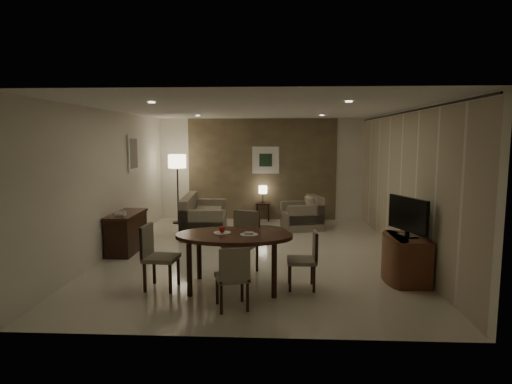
# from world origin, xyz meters

# --- Properties ---
(room_shell) EXTENTS (5.50, 7.00, 2.70)m
(room_shell) POSITION_xyz_m (0.00, 0.40, 1.35)
(room_shell) COLOR beige
(room_shell) RESTS_ON ground
(taupe_accent) EXTENTS (3.96, 0.03, 2.70)m
(taupe_accent) POSITION_xyz_m (0.00, 3.48, 1.35)
(taupe_accent) COLOR olive
(taupe_accent) RESTS_ON wall_back
(curtain_wall) EXTENTS (0.08, 6.70, 2.58)m
(curtain_wall) POSITION_xyz_m (2.68, 0.00, 1.32)
(curtain_wall) COLOR beige
(curtain_wall) RESTS_ON wall_right
(curtain_rod) EXTENTS (0.03, 6.80, 0.03)m
(curtain_rod) POSITION_xyz_m (2.68, 0.00, 2.64)
(curtain_rod) COLOR black
(curtain_rod) RESTS_ON wall_right
(art_back_frame) EXTENTS (0.72, 0.03, 0.72)m
(art_back_frame) POSITION_xyz_m (0.10, 3.46, 1.60)
(art_back_frame) COLOR silver
(art_back_frame) RESTS_ON wall_back
(art_back_canvas) EXTENTS (0.34, 0.01, 0.34)m
(art_back_canvas) POSITION_xyz_m (0.10, 3.44, 1.60)
(art_back_canvas) COLOR #1B3020
(art_back_canvas) RESTS_ON wall_back
(art_left_frame) EXTENTS (0.03, 0.60, 0.80)m
(art_left_frame) POSITION_xyz_m (-2.72, 1.20, 1.85)
(art_left_frame) COLOR silver
(art_left_frame) RESTS_ON wall_left
(art_left_canvas) EXTENTS (0.01, 0.46, 0.64)m
(art_left_canvas) POSITION_xyz_m (-2.71, 1.20, 1.85)
(art_left_canvas) COLOR gray
(art_left_canvas) RESTS_ON wall_left
(downlight_nl) EXTENTS (0.10, 0.10, 0.01)m
(downlight_nl) POSITION_xyz_m (-1.40, -1.80, 2.69)
(downlight_nl) COLOR white
(downlight_nl) RESTS_ON ceiling
(downlight_nr) EXTENTS (0.10, 0.10, 0.01)m
(downlight_nr) POSITION_xyz_m (1.40, -1.80, 2.69)
(downlight_nr) COLOR white
(downlight_nr) RESTS_ON ceiling
(downlight_fl) EXTENTS (0.10, 0.10, 0.01)m
(downlight_fl) POSITION_xyz_m (-1.40, 1.80, 2.69)
(downlight_fl) COLOR white
(downlight_fl) RESTS_ON ceiling
(downlight_fr) EXTENTS (0.10, 0.10, 0.01)m
(downlight_fr) POSITION_xyz_m (1.40, 1.80, 2.69)
(downlight_fr) COLOR white
(downlight_fr) RESTS_ON ceiling
(console_desk) EXTENTS (0.48, 1.20, 0.75)m
(console_desk) POSITION_xyz_m (-2.49, 0.00, 0.38)
(console_desk) COLOR #451F16
(console_desk) RESTS_ON floor
(telephone) EXTENTS (0.20, 0.14, 0.09)m
(telephone) POSITION_xyz_m (-2.49, -0.30, 0.80)
(telephone) COLOR white
(telephone) RESTS_ON console_desk
(tv_cabinet) EXTENTS (0.48, 0.90, 0.70)m
(tv_cabinet) POSITION_xyz_m (2.40, -1.50, 0.35)
(tv_cabinet) COLOR brown
(tv_cabinet) RESTS_ON floor
(flat_tv) EXTENTS (0.36, 0.85, 0.60)m
(flat_tv) POSITION_xyz_m (2.38, -1.50, 1.02)
(flat_tv) COLOR black
(flat_tv) RESTS_ON tv_cabinet
(dining_table) EXTENTS (1.70, 1.06, 0.80)m
(dining_table) POSITION_xyz_m (-0.21, -1.92, 0.40)
(dining_table) COLOR #451F16
(dining_table) RESTS_ON floor
(chair_near) EXTENTS (0.50, 0.50, 0.84)m
(chair_near) POSITION_xyz_m (-0.17, -2.67, 0.42)
(chair_near) COLOR gray
(chair_near) RESTS_ON floor
(chair_far) EXTENTS (0.62, 0.62, 1.00)m
(chair_far) POSITION_xyz_m (-0.17, -1.25, 0.50)
(chair_far) COLOR gray
(chair_far) RESTS_ON floor
(chair_left) EXTENTS (0.49, 0.49, 0.94)m
(chair_left) POSITION_xyz_m (-1.26, -2.00, 0.47)
(chair_left) COLOR gray
(chair_left) RESTS_ON floor
(chair_right) EXTENTS (0.41, 0.41, 0.85)m
(chair_right) POSITION_xyz_m (0.76, -1.89, 0.42)
(chair_right) COLOR gray
(chair_right) RESTS_ON floor
(plate_a) EXTENTS (0.26, 0.26, 0.02)m
(plate_a) POSITION_xyz_m (-0.39, -1.87, 0.81)
(plate_a) COLOR white
(plate_a) RESTS_ON dining_table
(plate_b) EXTENTS (0.26, 0.26, 0.02)m
(plate_b) POSITION_xyz_m (0.01, -1.97, 0.81)
(plate_b) COLOR white
(plate_b) RESTS_ON dining_table
(fruit_apple) EXTENTS (0.09, 0.09, 0.09)m
(fruit_apple) POSITION_xyz_m (-0.39, -1.87, 0.86)
(fruit_apple) COLOR red
(fruit_apple) RESTS_ON plate_a
(napkin) EXTENTS (0.12, 0.08, 0.03)m
(napkin) POSITION_xyz_m (0.01, -1.97, 0.83)
(napkin) COLOR white
(napkin) RESTS_ON plate_b
(round_rug) EXTENTS (1.32, 1.32, 0.01)m
(round_rug) POSITION_xyz_m (0.04, 1.93, 0.01)
(round_rug) COLOR #413924
(round_rug) RESTS_ON floor
(sofa) EXTENTS (1.91, 1.06, 0.87)m
(sofa) POSITION_xyz_m (-1.25, 1.66, 0.44)
(sofa) COLOR gray
(sofa) RESTS_ON floor
(armchair) EXTENTS (1.03, 1.07, 0.80)m
(armchair) POSITION_xyz_m (1.00, 2.27, 0.40)
(armchair) COLOR gray
(armchair) RESTS_ON floor
(side_table) EXTENTS (0.38, 0.38, 0.48)m
(side_table) POSITION_xyz_m (0.04, 3.23, 0.24)
(side_table) COLOR black
(side_table) RESTS_ON floor
(table_lamp) EXTENTS (0.22, 0.22, 0.50)m
(table_lamp) POSITION_xyz_m (0.04, 3.23, 0.73)
(table_lamp) COLOR #FFEAC1
(table_lamp) RESTS_ON side_table
(floor_lamp) EXTENTS (0.45, 0.45, 1.77)m
(floor_lamp) POSITION_xyz_m (-2.14, 2.80, 0.88)
(floor_lamp) COLOR #FFE5B7
(floor_lamp) RESTS_ON floor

